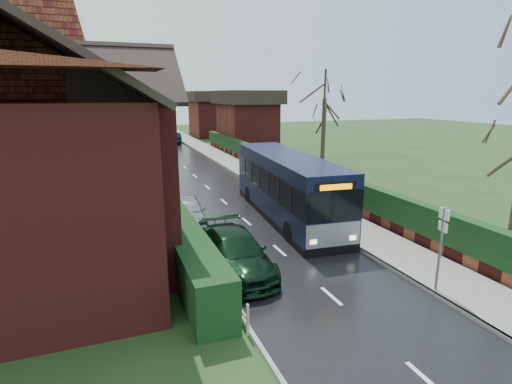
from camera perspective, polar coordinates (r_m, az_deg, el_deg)
name	(u,v)px	position (r m, az deg, el deg)	size (l,w,h in m)	color
ground	(302,271)	(14.72, 6.61, -11.14)	(140.00, 140.00, 0.00)	#2D4D21
road	(224,202)	(23.51, -4.59, -1.42)	(6.00, 100.00, 0.02)	black
pavement	(290,195)	(24.96, 4.81, -0.37)	(2.50, 100.00, 0.14)	slate
kerb_right	(272,196)	(24.48, 2.27, -0.61)	(0.12, 100.00, 0.14)	gray
kerb_left	(172,206)	(22.87, -11.95, -2.01)	(0.12, 100.00, 0.10)	gray
front_hedge	(170,221)	(17.80, -12.21, -4.11)	(1.20, 16.00, 1.60)	black
picket_fence	(187,227)	(18.02, -9.79, -4.93)	(0.10, 16.00, 0.90)	tan
right_wall_hedge	(312,178)	(25.44, 8.01, 2.02)	(0.60, 50.00, 1.80)	maroon
brick_house	(33,145)	(16.85, -29.27, 5.90)	(9.30, 14.60, 10.30)	maroon
bus	(287,187)	(20.27, 4.46, 0.72)	(3.31, 10.77, 3.22)	black
car_silver	(187,211)	(19.60, -9.78, -2.70)	(1.59, 3.95, 1.35)	#A6A5AA
car_green	(235,253)	(14.38, -2.96, -8.63)	(1.97, 4.85, 1.41)	black
car_distant	(174,138)	(51.88, -11.59, 7.55)	(1.46, 4.19, 1.38)	black
bus_stop_sign	(442,238)	(13.61, 24.98, -5.98)	(0.14, 0.43, 2.86)	slate
tree_right_far	(325,93)	(30.12, 9.82, 13.79)	(4.32, 4.32, 8.35)	#32271D
tree_house_side	(62,83)	(29.89, -25.97, 13.84)	(4.05, 4.05, 9.20)	#352C1F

